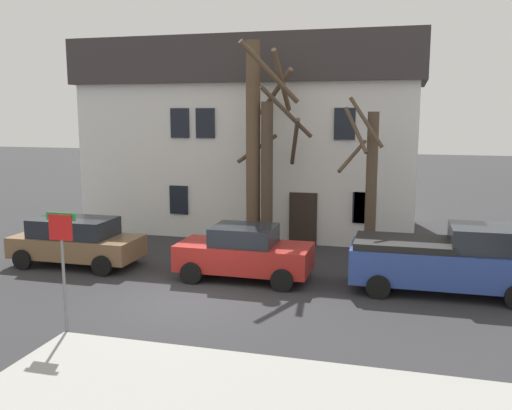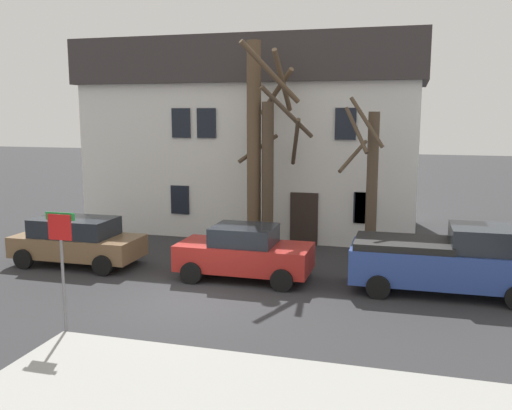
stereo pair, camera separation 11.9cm
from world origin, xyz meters
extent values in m
plane|color=#2D2D30|center=(0.00, 0.00, 0.00)|extent=(120.00, 120.00, 0.00)
cube|color=white|center=(-1.01, 10.57, 3.20)|extent=(14.21, 6.15, 6.40)
cube|color=#383333|center=(-1.01, 10.57, 7.34)|extent=(14.71, 6.65, 1.88)
cube|color=#2D231E|center=(1.82, 7.44, 1.05)|extent=(1.10, 0.12, 2.10)
cube|color=black|center=(-3.49, 7.45, 1.60)|extent=(0.80, 0.08, 1.20)
cube|color=black|center=(4.15, 7.45, 1.60)|extent=(0.80, 0.08, 1.20)
cube|color=black|center=(4.20, 7.45, 1.60)|extent=(0.80, 0.08, 1.20)
cube|color=black|center=(-3.36, 7.45, 4.80)|extent=(0.80, 0.08, 1.20)
cube|color=black|center=(-2.25, 7.45, 4.80)|extent=(0.80, 0.08, 1.20)
cube|color=black|center=(3.37, 7.45, 4.80)|extent=(0.80, 0.08, 1.20)
cylinder|color=brown|center=(0.16, 6.00, 3.90)|extent=(0.53, 0.53, 7.80)
cylinder|color=brown|center=(0.99, 5.18, 6.60)|extent=(1.85, 1.87, 2.11)
cylinder|color=brown|center=(0.83, 6.73, 5.99)|extent=(1.66, 1.55, 1.70)
cylinder|color=brown|center=(1.24, 5.96, 6.33)|extent=(0.27, 2.29, 2.12)
cylinder|color=#4C3D2D|center=(0.72, 5.89, 2.81)|extent=(0.44, 0.44, 5.61)
cylinder|color=#4C3D2D|center=(0.19, 6.49, 3.87)|extent=(1.36, 1.23, 1.08)
cylinder|color=#4C3D2D|center=(1.60, 5.18, 5.22)|extent=(1.58, 1.93, 1.83)
cylinder|color=#4C3D2D|center=(1.70, 6.18, 4.14)|extent=(0.76, 2.09, 1.81)
cylinder|color=#4C3D2D|center=(4.56, 5.33, 2.63)|extent=(0.38, 0.38, 5.26)
cylinder|color=#4C3D2D|center=(3.85, 5.71, 3.72)|extent=(0.90, 1.54, 1.09)
cylinder|color=#4C3D2D|center=(4.02, 4.93, 4.65)|extent=(0.98, 1.24, 1.54)
cylinder|color=#4C3D2D|center=(4.36, 4.79, 4.91)|extent=(1.25, 0.56, 1.68)
cube|color=brown|center=(-5.15, 2.40, 0.68)|extent=(4.41, 1.87, 0.71)
cube|color=#1E232B|center=(-5.23, 2.40, 1.34)|extent=(2.73, 1.65, 0.62)
cylinder|color=black|center=(-3.65, 3.33, 0.34)|extent=(0.68, 0.22, 0.68)
cylinder|color=black|center=(-3.65, 1.47, 0.34)|extent=(0.68, 0.22, 0.68)
cylinder|color=black|center=(-6.64, 3.32, 0.34)|extent=(0.68, 0.22, 0.68)
cylinder|color=black|center=(-6.64, 1.46, 0.34)|extent=(0.68, 0.22, 0.68)
cube|color=#AD231E|center=(0.88, 2.36, 0.73)|extent=(4.21, 1.85, 0.81)
cube|color=#1E232B|center=(0.88, 2.36, 1.42)|extent=(1.94, 1.62, 0.58)
cylinder|color=black|center=(2.31, 3.27, 0.34)|extent=(0.68, 0.22, 0.68)
cylinder|color=black|center=(2.31, 1.43, 0.34)|extent=(0.68, 0.22, 0.68)
cylinder|color=black|center=(-0.55, 3.28, 0.34)|extent=(0.68, 0.22, 0.68)
cylinder|color=black|center=(-0.55, 1.44, 0.34)|extent=(0.68, 0.22, 0.68)
cube|color=#2D4799|center=(6.90, 2.56, 0.83)|extent=(5.40, 2.08, 1.01)
cube|color=#1E232B|center=(7.87, 2.57, 1.68)|extent=(1.75, 1.79, 0.70)
cube|color=black|center=(5.72, 2.54, 1.43)|extent=(2.82, 1.96, 0.20)
cylinder|color=black|center=(8.71, 3.59, 0.34)|extent=(0.68, 0.23, 0.68)
cylinder|color=black|center=(5.06, 3.53, 0.34)|extent=(0.68, 0.23, 0.68)
cylinder|color=black|center=(5.09, 1.53, 0.34)|extent=(0.68, 0.23, 0.68)
cylinder|color=slate|center=(-1.88, -3.17, 1.46)|extent=(0.07, 0.07, 2.92)
cube|color=red|center=(-1.88, -3.19, 2.62)|extent=(0.60, 0.03, 0.60)
cube|color=#1E8C38|center=(-1.88, -3.15, 2.87)|extent=(0.76, 0.02, 0.18)
torus|color=black|center=(-4.56, 4.51, 0.36)|extent=(0.71, 0.13, 0.71)
torus|color=black|center=(-5.59, 4.63, 0.36)|extent=(0.71, 0.13, 0.71)
cylinder|color=black|center=(-5.08, 4.57, 0.58)|extent=(0.99, 0.16, 0.19)
cylinder|color=black|center=(-5.27, 4.60, 0.81)|extent=(0.09, 0.05, 0.45)
camera|label=1|loc=(5.74, -14.16, 5.22)|focal=39.36mm
camera|label=2|loc=(5.85, -14.13, 5.22)|focal=39.36mm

